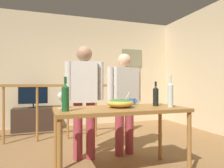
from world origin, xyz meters
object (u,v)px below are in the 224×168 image
at_px(mug_blue, 132,102).
at_px(stair_railing, 65,103).
at_px(wine_bottle_dark, 156,96).
at_px(person_standing_left, 84,93).
at_px(wine_bottle_clear, 170,94).
at_px(wine_bottle_green, 65,97).
at_px(salad_bowl, 120,103).
at_px(serving_table, 121,115).
at_px(person_standing_right, 124,95).
at_px(wine_glass, 61,97).
at_px(flat_screen_tv, 33,96).
at_px(tv_console, 33,119).
at_px(framed_picture, 132,58).

bearing_deg(mug_blue, stair_railing, 115.42).
xyz_separation_m(wine_bottle_dark, person_standing_left, (-0.80, 0.61, 0.02)).
xyz_separation_m(wine_bottle_clear, wine_bottle_green, (-1.24, 0.03, -0.01)).
xyz_separation_m(wine_bottle_green, person_standing_left, (0.34, 0.75, 0.01)).
relative_size(stair_railing, salad_bowl, 10.78).
bearing_deg(serving_table, wine_bottle_dark, 4.67).
xyz_separation_m(wine_bottle_clear, person_standing_right, (-0.28, 0.79, -0.05)).
relative_size(mug_blue, person_standing_right, 0.08).
bearing_deg(salad_bowl, person_standing_right, 63.94).
xyz_separation_m(salad_bowl, wine_glass, (-0.67, 0.14, 0.08)).
distance_m(serving_table, wine_bottle_clear, 0.65).
bearing_deg(wine_bottle_green, flat_screen_tv, 98.58).
xyz_separation_m(mug_blue, person_standing_right, (0.04, 0.38, 0.06)).
xyz_separation_m(flat_screen_tv, mug_blue, (1.35, -2.50, 0.03)).
xyz_separation_m(serving_table, wine_bottle_dark, (0.49, 0.04, 0.21)).
distance_m(tv_console, mug_blue, 2.93).
bearing_deg(salad_bowl, serving_table, -101.05).
xyz_separation_m(tv_console, person_standing_left, (0.77, -2.15, 0.69)).
xyz_separation_m(wine_bottle_dark, person_standing_right, (-0.18, 0.61, -0.02)).
relative_size(wine_bottle_dark, person_standing_left, 0.19).
xyz_separation_m(flat_screen_tv, wine_bottle_green, (0.43, -2.87, 0.13)).
relative_size(serving_table, person_standing_left, 0.94).
relative_size(wine_glass, person_standing_right, 0.12).
height_order(flat_screen_tv, mug_blue, flat_screen_tv).
bearing_deg(tv_console, wine_glass, -81.02).
bearing_deg(salad_bowl, stair_railing, 104.78).
distance_m(wine_bottle_dark, wine_bottle_green, 1.15).
bearing_deg(flat_screen_tv, serving_table, -68.62).
bearing_deg(wine_bottle_dark, wine_bottle_clear, -61.12).
height_order(tv_console, wine_bottle_dark, wine_bottle_dark).
distance_m(stair_railing, mug_blue, 1.71).
height_order(serving_table, wine_bottle_dark, wine_bottle_dark).
bearing_deg(tv_console, wine_bottle_clear, -60.33).
bearing_deg(flat_screen_tv, salad_bowl, -68.32).
bearing_deg(wine_bottle_dark, wine_glass, 173.75).
relative_size(flat_screen_tv, wine_glass, 3.35).
height_order(framed_picture, flat_screen_tv, framed_picture).
xyz_separation_m(tv_console, serving_table, (1.08, -2.80, 0.45)).
height_order(stair_railing, wine_bottle_green, wine_bottle_green).
bearing_deg(person_standing_left, salad_bowl, 127.03).
bearing_deg(wine_bottle_clear, mug_blue, 128.30).
bearing_deg(wine_bottle_dark, wine_bottle_green, -172.75).
bearing_deg(salad_bowl, wine_bottle_dark, 1.39).
xyz_separation_m(stair_railing, mug_blue, (0.73, -1.54, 0.14)).
xyz_separation_m(serving_table, wine_glass, (-0.67, 0.17, 0.21)).
xyz_separation_m(tv_console, wine_glass, (0.42, -2.63, 0.67)).
xyz_separation_m(framed_picture, flat_screen_tv, (-2.61, -0.32, -1.00)).
height_order(stair_railing, salad_bowl, stair_railing).
bearing_deg(person_standing_left, serving_table, 125.61).
xyz_separation_m(wine_glass, wine_bottle_dark, (1.16, -0.13, -0.00)).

